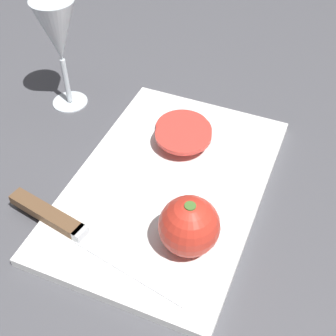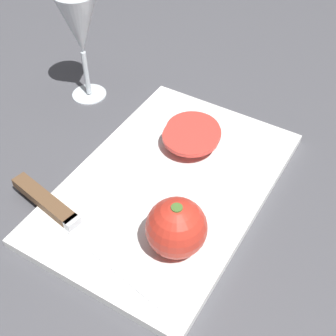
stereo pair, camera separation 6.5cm
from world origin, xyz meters
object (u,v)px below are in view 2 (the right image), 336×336
Objects in this scene: wine_glass at (79,28)px; tomato_slice_stack_near at (193,133)px; whole_tomato at (176,228)px; knife at (58,212)px.

tomato_slice_stack_near is (0.02, 0.23, -0.11)m from wine_glass.
wine_glass is at bearing -96.12° from tomato_slice_stack_near.
whole_tomato is at bearing 54.95° from wine_glass.
whole_tomato reaches higher than knife.
wine_glass reaches higher than tomato_slice_stack_near.
whole_tomato is at bearing 22.71° from tomato_slice_stack_near.
wine_glass is 1.55× the size of tomato_slice_stack_near.
knife is at bearing -20.16° from tomato_slice_stack_near.
knife is at bearing 29.65° from wine_glass.
knife is (0.04, -0.16, -0.03)m from whole_tomato.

